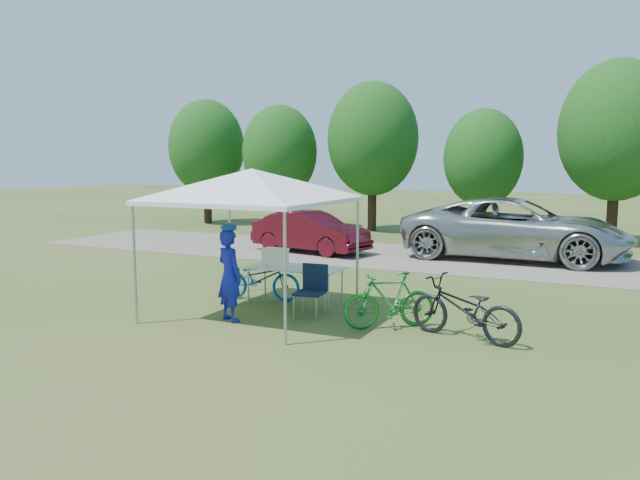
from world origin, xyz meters
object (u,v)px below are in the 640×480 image
object	(u,v)px
bike_green	(390,300)
sedan	(310,232)
folding_table	(295,269)
cyclist	(230,275)
folding_chair	(312,286)
bike_blue	(260,278)
bike_dark	(464,309)
cooler	(275,257)
minivan	(515,228)

from	to	relation	value
bike_green	sedan	size ratio (longest dim) A/B	0.42
folding_table	cyclist	xyz separation A→B (m)	(-0.48, -1.60, 0.11)
folding_chair	bike_blue	bearing A→B (deg)	149.64
bike_green	sedan	world-z (taller)	sedan
bike_blue	cyclist	bearing A→B (deg)	178.99
folding_table	bike_green	bearing A→B (deg)	-20.38
folding_table	sedan	world-z (taller)	sedan
cyclist	bike_green	distance (m)	2.88
folding_chair	bike_dark	xyz separation A→B (m)	(2.87, -0.31, -0.07)
folding_chair	cyclist	size ratio (longest dim) A/B	0.59
folding_table	cyclist	distance (m)	1.68
cooler	bike_green	world-z (taller)	cooler
sedan	cyclist	bearing A→B (deg)	-151.94
cyclist	bike_blue	xyz separation A→B (m)	(-0.40, 1.70, -0.38)
bike_green	cyclist	bearing A→B (deg)	-111.93
cooler	minivan	bearing A→B (deg)	65.82
folding_table	bike_blue	xyz separation A→B (m)	(-0.87, 0.10, -0.28)
minivan	sedan	size ratio (longest dim) A/B	1.66
bike_blue	bike_green	bearing A→B (deg)	-120.83
folding_chair	sedan	size ratio (longest dim) A/B	0.25
bike_blue	sedan	bearing A→B (deg)	3.25
bike_green	minivan	xyz separation A→B (m)	(0.83, 8.78, 0.42)
folding_table	folding_chair	size ratio (longest dim) A/B	1.92
bike_dark	sedan	distance (m)	10.02
folding_table	folding_chair	distance (m)	1.01
cyclist	bike_blue	world-z (taller)	cyclist
bike_blue	minivan	bearing A→B (deg)	-41.16
cooler	bike_blue	xyz separation A→B (m)	(-0.43, 0.10, -0.50)
bike_dark	minivan	world-z (taller)	minivan
bike_blue	bike_green	world-z (taller)	bike_green
minivan	folding_table	bearing A→B (deg)	159.28
bike_green	bike_blue	bearing A→B (deg)	-143.89
folding_chair	bike_green	xyz separation A→B (m)	(1.56, -0.16, -0.08)
cooler	bike_dark	world-z (taller)	cooler
folding_chair	cooler	bearing A→B (deg)	145.34
bike_dark	bike_blue	bearing A→B (deg)	-88.38
cyclist	bike_green	world-z (taller)	cyclist
folding_chair	minivan	distance (m)	8.95
bike_green	bike_dark	world-z (taller)	bike_dark
folding_table	minivan	bearing A→B (deg)	68.55
folding_table	sedan	size ratio (longest dim) A/B	0.48
cyclist	folding_chair	bearing A→B (deg)	-118.13
folding_chair	minivan	size ratio (longest dim) A/B	0.15
bike_dark	sedan	bearing A→B (deg)	-124.03
cyclist	bike_dark	bearing A→B (deg)	-146.97
bike_blue	cooler	bearing A→B (deg)	-116.97
cooler	bike_blue	distance (m)	0.66
sedan	cooler	bearing A→B (deg)	-147.98
minivan	bike_dark	bearing A→B (deg)	-176.18
folding_chair	bike_dark	bearing A→B (deg)	-10.40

